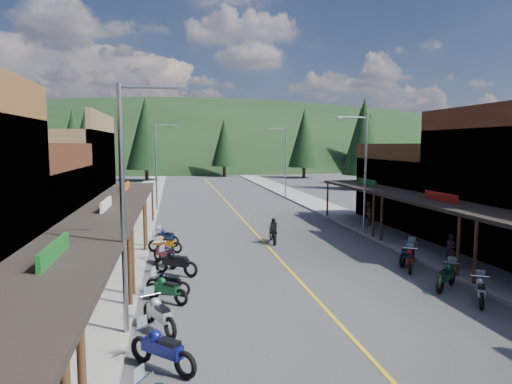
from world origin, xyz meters
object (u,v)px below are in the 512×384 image
pine_2 (146,133)px  pine_11 (364,137)px  pine_7 (37,139)px  pine_5 (361,136)px  bike_west_6 (166,288)px  bike_east_7 (410,259)px  pine_4 (304,138)px  bike_west_4 (162,347)px  bike_west_8 (176,261)px  pine_3 (224,142)px  bike_west_10 (165,242)px  pine_9 (370,143)px  pedestrian_east_b (368,213)px  pine_8 (38,146)px  bike_west_11 (167,236)px  bike_east_5 (481,289)px  streetlight_2 (363,170)px  bike_east_6 (446,275)px  pedestrian_east_a (451,250)px  pine_10 (87,140)px  streetlight_1 (158,163)px  bike_east_8 (407,252)px  shop_west_3 (47,184)px  rider_on_bike (273,233)px  bike_west_9 (165,253)px  pine_6 (432,143)px  bike_west_7 (168,282)px  pine_1 (73,138)px  bike_west_5 (159,312)px  streetlight_0 (127,199)px  shop_east_3 (429,191)px

pine_2 → pine_11: size_ratio=1.13×
pine_7 → pine_5: bearing=-3.5°
bike_west_6 → bike_east_7: bike_east_7 is taller
pine_4 → bike_west_4: size_ratio=5.38×
pine_11 → bike_west_8: 45.67m
pine_3 → bike_west_10: pine_3 is taller
pine_9 → pine_2: bearing=159.1°
bike_east_7 → pedestrian_east_b: 11.65m
pine_4 → pine_11: (2.00, -22.00, -0.05)m
bike_west_10 → bike_east_7: bike_east_7 is taller
pine_9 → pine_8: bearing=-173.8°
bike_west_6 → bike_west_11: bearing=42.3°
bike_west_4 → bike_west_8: 9.17m
pine_3 → pine_9: pine_3 is taller
pine_9 → bike_east_5: size_ratio=5.39×
streetlight_2 → pedestrian_east_b: size_ratio=4.33×
streetlight_2 → bike_east_6: 12.15m
bike_west_6 → pedestrian_east_a: bearing=-38.9°
pine_10 → streetlight_1: bearing=-68.5°
bike_west_11 → bike_east_7: 14.13m
pine_9 → bike_east_8: (-17.72, -44.32, -5.75)m
pedestrian_east_b → pine_11: bearing=-156.4°
shop_west_3 → rider_on_bike: 15.27m
pine_11 → bike_west_8: pine_11 is taller
pine_7 → bike_west_9: 78.18m
pedestrian_east_a → pedestrian_east_b: 11.48m
pine_2 → bike_east_5: size_ratio=6.99×
pine_2 → bike_east_8: (16.28, -57.32, -7.36)m
streetlight_2 → pine_3: 58.11m
pine_2 → streetlight_2: bearing=-71.3°
pine_6 → bike_west_7: 84.22m
bike_east_7 → streetlight_1: bearing=147.2°
streetlight_2 → pine_10: 48.91m
streetlight_1 → bike_west_9: size_ratio=3.41×
bike_east_5 → bike_west_4: bearing=-132.7°
pedestrian_east_b → shop_west_3: bearing=-45.1°
streetlight_1 → pine_1: (-17.05, 48.00, 2.78)m
pine_9 → bike_west_11: 48.56m
bike_west_5 → bike_east_5: bearing=-24.5°
pine_11 → bike_west_11: (-26.01, -30.73, -6.61)m
streetlight_0 → pine_6: 87.80m
pedestrian_east_b → shop_east_3: bearing=142.3°
pine_7 → pedestrian_east_a: (39.83, -76.70, -6.26)m
pine_11 → bike_west_4: pine_11 is taller
bike_west_7 → streetlight_0: bearing=-168.3°
shop_east_3 → pine_10: (-31.75, 38.70, 4.25)m
pine_11 → bike_east_5: 46.00m
pine_10 → bike_west_11: pine_10 is taller
pine_2 → bike_east_5: 65.77m
shop_east_3 → bike_east_6: size_ratio=5.01×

